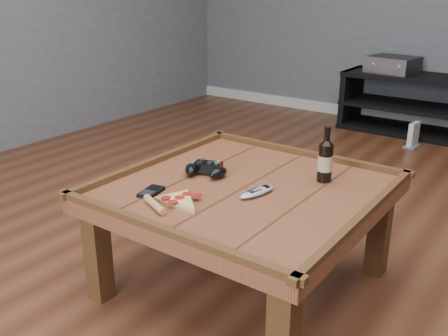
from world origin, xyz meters
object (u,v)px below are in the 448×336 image
Objects in this scene: media_console at (428,107)px; game_controller at (206,169)px; smartphone at (151,192)px; remote_control at (257,192)px; coffee_table at (245,200)px; av_receiver at (393,64)px; game_console at (413,136)px; beer_bottle at (325,160)px; pizza_slice at (176,201)px.

game_controller reaches higher than media_console.
remote_control is (0.34, 0.23, 0.01)m from smartphone.
game_controller is at bearing 177.80° from coffee_table.
smartphone is at bearing -133.53° from coffee_table.
av_receiver is 0.70m from game_console.
coffee_table reaches higher than game_console.
av_receiver is (-0.33, 2.75, 0.18)m from coffee_table.
game_controller is 2.40m from game_console.
game_controller is at bearing -151.94° from beer_bottle.
game_console is (-0.07, 2.41, -0.37)m from remote_control.
remote_control is at bearing 73.14° from pizza_slice.
pizza_slice is at bearing -116.59° from remote_control.
media_console is 3.04m from smartphone.
media_console is 7.18× the size of game_controller.
av_receiver reaches higher than smartphone.
av_receiver is (-0.21, 3.03, 0.11)m from pizza_slice.
beer_bottle is 1.17× the size of game_controller.
smartphone is (-0.05, -0.28, -0.02)m from game_controller.
beer_bottle is at bearing -68.80° from av_receiver.
game_console is at bearing 95.67° from beer_bottle.
media_console reaches higher than remote_control.
media_console is at bearing 105.22° from remote_control.
game_controller reaches higher than game_console.
game_controller is at bearing -94.28° from media_console.
coffee_table is at bearing -74.44° from av_receiver.
game_console is (0.22, 2.36, -0.39)m from game_controller.
av_receiver is at bearing 96.81° from coffee_table.
smartphone is 0.69× the size of remote_control.
beer_bottle reaches higher than game_controller.
smartphone reaches higher than game_console.
pizza_slice is at bearing -112.91° from coffee_table.
beer_bottle is at bearing 34.81° from smartphone.
game_controller is 0.28m from smartphone.
remote_control is at bearing -88.33° from media_console.
media_console reaches higher than pizza_slice.
coffee_table is 0.36m from beer_bottle.
av_receiver is at bearing 117.21° from pizza_slice.
coffee_table is 0.12m from remote_control.
beer_bottle is at bearing -78.75° from game_console.
remote_control is (0.08, -0.04, 0.07)m from coffee_table.
media_console is at bearing 73.49° from smartphone.
smartphone is 0.29× the size of av_receiver.
media_console is 11.38× the size of smartphone.
remote_control is (0.20, 0.24, 0.00)m from pizza_slice.
remote_control reaches higher than game_console.
pizza_slice is at bearing -16.75° from smartphone.
beer_bottle is (0.23, -2.51, 0.30)m from media_console.
pizza_slice is 0.73× the size of av_receiver.
game_console is (0.27, 2.64, -0.37)m from smartphone.
remote_control is at bearing -117.14° from beer_bottle.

